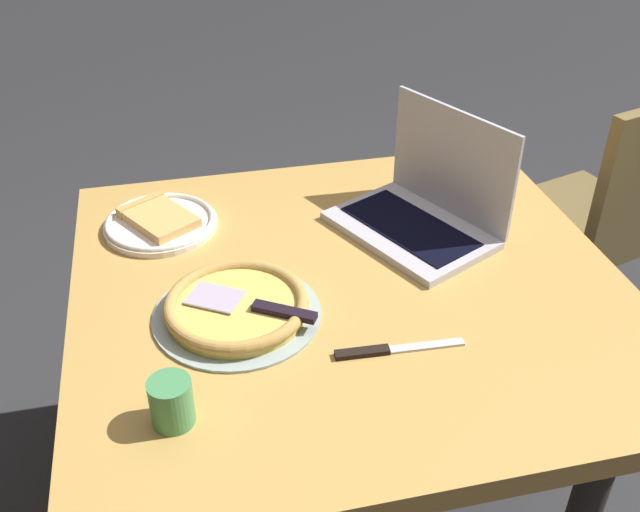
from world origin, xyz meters
TOP-DOWN VIEW (x-y plane):
  - ground_plane at (0.00, 0.00)m, footprint 12.00×12.00m
  - dining_table at (0.00, 0.00)m, footprint 1.01×1.08m
  - laptop at (-0.16, 0.21)m, footprint 0.40×0.36m
  - pizza_plate at (-0.29, -0.36)m, footprint 0.25×0.25m
  - pizza_tray at (0.05, -0.23)m, footprint 0.31×0.31m
  - table_knife at (0.21, 0.01)m, footprint 0.03×0.23m
  - drink_cup at (0.29, -0.36)m, footprint 0.07×0.07m
  - chair_far at (-0.41, 0.85)m, footprint 0.49×0.49m

SIDE VIEW (x-z plane):
  - ground_plane at x=0.00m, z-range 0.00..0.00m
  - chair_far at x=-0.41m, z-range 0.07..0.94m
  - dining_table at x=0.00m, z-range 0.27..0.97m
  - table_knife at x=0.21m, z-range 0.70..0.71m
  - pizza_plate at x=-0.29m, z-range 0.70..0.73m
  - pizza_tray at x=0.05m, z-range 0.70..0.74m
  - drink_cup at x=0.29m, z-range 0.70..0.78m
  - laptop at x=-0.16m, z-range 0.63..0.89m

